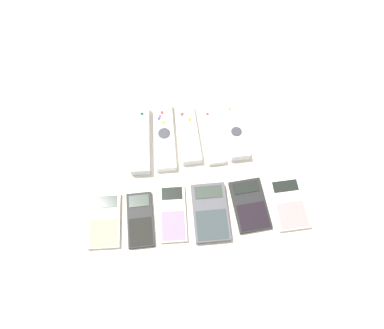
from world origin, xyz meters
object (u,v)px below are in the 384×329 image
remote_2 (189,133)px  calculator_2 (173,213)px  remote_0 (141,139)px  remote_1 (164,136)px  remote_3 (211,130)px  calculator_4 (250,205)px  calculator_5 (289,204)px  calculator_3 (210,212)px  remote_4 (235,128)px  calculator_0 (104,221)px  calculator_1 (140,220)px

remote_2 → calculator_2: bearing=-107.8°
remote_0 → remote_1: remote_0 is taller
remote_3 → remote_2: bearing=-175.9°
calculator_4 → calculator_5: 0.09m
remote_0 → calculator_3: (0.15, -0.21, -0.01)m
remote_0 → remote_4: same height
remote_1 → calculator_5: 0.36m
calculator_2 → calculator_5: (0.28, -0.01, 0.00)m
calculator_0 → calculator_2: bearing=3.4°
calculator_2 → calculator_1: bearing=-171.7°
calculator_4 → calculator_0: bearing=176.4°
calculator_1 → remote_0: bearing=86.6°
remote_0 → remote_4: bearing=4.5°
remote_0 → calculator_5: bearing=-28.1°
remote_0 → calculator_5: 0.40m
calculator_1 → calculator_0: bearing=175.5°
remote_0 → remote_4: (0.25, 0.00, -0.00)m
remote_3 → calculator_4: bearing=-75.2°
remote_4 → calculator_1: bearing=-141.5°
remote_1 → calculator_1: size_ratio=1.46×
remote_0 → remote_4: size_ratio=1.10×
remote_4 → calculator_2: remote_4 is taller
calculator_2 → remote_3: bearing=63.2°
remote_0 → remote_3: (0.19, 0.01, -0.01)m
remote_0 → calculator_3: 0.26m
remote_1 → calculator_4: (0.19, -0.21, -0.00)m
remote_1 → calculator_2: (0.00, -0.21, -0.01)m
remote_0 → remote_3: 0.19m
remote_2 → remote_3: 0.06m
remote_1 → calculator_2: bearing=-87.9°
remote_2 → remote_1: bearing=178.2°
remote_2 → calculator_4: (0.12, -0.21, -0.01)m
calculator_0 → calculator_4: same height
remote_3 → calculator_3: same height
remote_3 → calculator_0: bearing=-145.0°
remote_1 → remote_4: 0.18m
remote_3 → calculator_2: size_ratio=1.39×
remote_4 → calculator_3: size_ratio=1.22×
calculator_0 → calculator_2: (0.16, 0.00, -0.00)m
calculator_1 → calculator_4: same height
remote_1 → calculator_1: remote_1 is taller
calculator_1 → calculator_2: same height
remote_4 → calculator_1: size_ratio=1.33×
calculator_0 → calculator_1: size_ratio=1.02×
remote_0 → remote_1: (0.06, 0.00, -0.00)m
calculator_5 → remote_3: bearing=124.3°
remote_1 → remote_3: (0.12, 0.01, -0.00)m
calculator_3 → remote_0: bearing=127.3°
calculator_2 → calculator_3: (0.09, -0.01, 0.00)m
remote_2 → remote_3: remote_2 is taller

